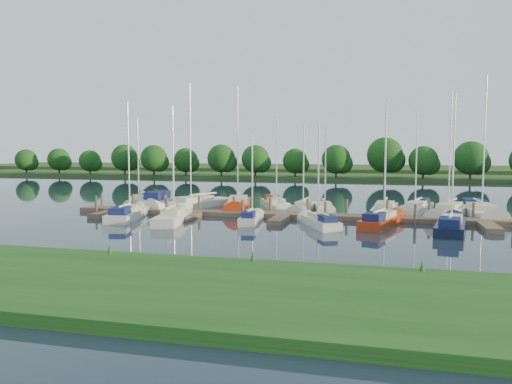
% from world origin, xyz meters
% --- Properties ---
extents(ground, '(260.00, 260.00, 0.00)m').
position_xyz_m(ground, '(0.00, 0.00, 0.00)').
color(ground, '#17212F').
rests_on(ground, ground).
extents(near_bank, '(90.00, 10.00, 0.50)m').
position_xyz_m(near_bank, '(0.00, -16.00, 0.25)').
color(near_bank, '#1A4814').
rests_on(near_bank, ground).
extents(dock, '(40.00, 6.00, 0.40)m').
position_xyz_m(dock, '(0.00, 7.31, 0.20)').
color(dock, brown).
rests_on(dock, ground).
extents(mooring_pilings, '(38.24, 2.84, 2.00)m').
position_xyz_m(mooring_pilings, '(0.00, 8.43, 0.60)').
color(mooring_pilings, '#473D33').
rests_on(mooring_pilings, ground).
extents(far_shore, '(180.00, 30.00, 0.60)m').
position_xyz_m(far_shore, '(0.00, 75.00, 0.30)').
color(far_shore, '#234119').
rests_on(far_shore, ground).
extents(distant_hill, '(220.00, 40.00, 1.40)m').
position_xyz_m(distant_hill, '(0.00, 100.00, 0.70)').
color(distant_hill, '#375224').
rests_on(distant_hill, ground).
extents(treeline, '(145.67, 10.03, 8.12)m').
position_xyz_m(treeline, '(2.53, 61.97, 4.03)').
color(treeline, '#38281C').
rests_on(treeline, ground).
extents(sailboat_n_0, '(3.40, 7.65, 9.77)m').
position_xyz_m(sailboat_n_0, '(-16.96, 13.33, 0.28)').
color(sailboat_n_0, silver).
rests_on(sailboat_n_0, ground).
extents(motorboat, '(2.12, 7.04, 1.98)m').
position_xyz_m(motorboat, '(-14.94, 13.24, 0.39)').
color(motorboat, silver).
rests_on(motorboat, ground).
extents(sailboat_n_2, '(6.16, 10.13, 13.11)m').
position_xyz_m(sailboat_n_2, '(-10.68, 12.79, 0.27)').
color(sailboat_n_2, silver).
rests_on(sailboat_n_2, ground).
extents(sailboat_n_3, '(4.28, 10.07, 12.68)m').
position_xyz_m(sailboat_n_3, '(-5.88, 12.96, 0.28)').
color(sailboat_n_3, '#A42B0F').
rests_on(sailboat_n_3, ground).
extents(sailboat_n_4, '(4.43, 7.66, 9.98)m').
position_xyz_m(sailboat_n_4, '(-2.35, 14.58, 0.32)').
color(sailboat_n_4, silver).
rests_on(sailboat_n_4, ground).
extents(sailboat_n_5, '(2.08, 6.78, 8.63)m').
position_xyz_m(sailboat_n_5, '(0.75, 13.27, 0.27)').
color(sailboat_n_5, silver).
rests_on(sailboat_n_5, ground).
extents(sailboat_n_6, '(2.70, 6.69, 8.51)m').
position_xyz_m(sailboat_n_6, '(2.89, 12.48, 0.27)').
color(sailboat_n_6, silver).
rests_on(sailboat_n_6, ground).
extents(sailboat_n_7, '(2.57, 8.77, 11.13)m').
position_xyz_m(sailboat_n_7, '(8.43, 12.28, 0.28)').
color(sailboat_n_7, silver).
rests_on(sailboat_n_7, ground).
extents(sailboat_n_8, '(3.61, 7.81, 9.87)m').
position_xyz_m(sailboat_n_8, '(11.36, 15.18, 0.31)').
color(sailboat_n_8, silver).
rests_on(sailboat_n_8, ground).
extents(sailboat_n_9, '(4.51, 8.92, 11.46)m').
position_xyz_m(sailboat_n_9, '(13.98, 12.14, 0.28)').
color(sailboat_n_9, silver).
rests_on(sailboat_n_9, ground).
extents(sailboat_n_10, '(2.77, 10.34, 12.97)m').
position_xyz_m(sailboat_n_10, '(16.87, 13.62, 0.32)').
color(sailboat_n_10, silver).
rests_on(sailboat_n_10, ground).
extents(sailboat_s_0, '(3.29, 8.24, 10.45)m').
position_xyz_m(sailboat_s_0, '(-13.13, 3.94, 0.33)').
color(sailboat_s_0, silver).
rests_on(sailboat_s_0, ground).
extents(sailboat_s_1, '(2.93, 7.74, 9.96)m').
position_xyz_m(sailboat_s_1, '(-8.48, 2.91, 0.28)').
color(sailboat_s_1, silver).
rests_on(sailboat_s_1, ground).
extents(sailboat_s_2, '(1.82, 5.77, 7.52)m').
position_xyz_m(sailboat_s_2, '(-2.15, 4.28, 0.32)').
color(sailboat_s_2, silver).
rests_on(sailboat_s_2, ground).
extents(sailboat_s_3, '(3.90, 6.27, 8.35)m').
position_xyz_m(sailboat_s_3, '(3.50, 3.68, 0.31)').
color(sailboat_s_3, silver).
rests_on(sailboat_s_3, ground).
extents(sailboat_s_4, '(3.59, 7.67, 9.87)m').
position_xyz_m(sailboat_s_4, '(8.25, 5.12, 0.33)').
color(sailboat_s_4, '#A42B0F').
rests_on(sailboat_s_4, ground).
extents(sailboat_s_5, '(3.05, 8.21, 10.42)m').
position_xyz_m(sailboat_s_5, '(13.13, 3.71, 0.33)').
color(sailboat_s_5, black).
rests_on(sailboat_s_5, ground).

